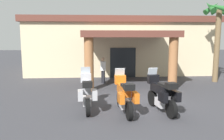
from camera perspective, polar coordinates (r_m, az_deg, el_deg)
ground_plane at (r=9.95m, az=5.96°, el=-8.52°), size 80.00×80.00×0.00m
motel_building at (r=19.43m, az=1.58°, el=6.33°), size 14.61×11.82×4.33m
motorcycle_silver at (r=9.08m, az=-6.33°, el=-5.62°), size 0.76×2.21×1.61m
motorcycle_orange at (r=8.64m, az=3.12°, el=-6.30°), size 0.80×2.21×1.61m
motorcycle_black at (r=8.99m, az=12.32°, el=-5.90°), size 0.94×2.18×1.61m
pedestrian at (r=14.14m, az=-2.25°, el=0.39°), size 0.32×0.46×1.60m
palm_tree_near_portico at (r=15.94m, az=25.11°, el=10.99°), size 1.97×2.03×5.20m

